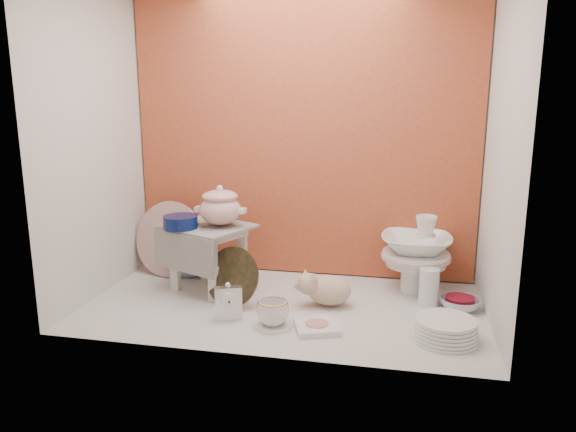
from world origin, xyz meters
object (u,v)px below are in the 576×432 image
step_stool (209,257)px  dinner_plate_stack (445,329)px  porcelain_tower (416,253)px  crystal_bowl (460,304)px  blue_white_vase (189,250)px  mantel_clock (228,301)px  plush_pig (329,290)px  floral_platter (169,239)px  soup_tureen (220,206)px  gold_rim_teacup (273,312)px

step_stool → dinner_plate_stack: bearing=6.4°
dinner_plate_stack → porcelain_tower: size_ratio=0.67×
crystal_bowl → porcelain_tower: porcelain_tower is taller
step_stool → dinner_plate_stack: (1.11, -0.36, -0.12)m
porcelain_tower → blue_white_vase: bearing=179.2°
mantel_clock → plush_pig: 0.47m
floral_platter → blue_white_vase: bearing=15.1°
crystal_bowl → porcelain_tower: (-0.20, 0.20, 0.17)m
dinner_plate_stack → step_stool: bearing=162.1°
plush_pig → crystal_bowl: size_ratio=1.48×
soup_tureen → porcelain_tower: size_ratio=0.63×
floral_platter → gold_rim_teacup: floral_platter is taller
mantel_clock → crystal_bowl: bearing=-6.4°
soup_tureen → plush_pig: 0.65m
gold_rim_teacup → floral_platter: bearing=142.0°
plush_pig → dinner_plate_stack: plush_pig is taller
soup_tureen → crystal_bowl: bearing=-1.2°
mantel_clock → porcelain_tower: (0.79, 0.52, 0.11)m
soup_tureen → crystal_bowl: soup_tureen is taller
blue_white_vase → crystal_bowl: blue_white_vase is taller
floral_platter → dinner_plate_stack: floral_platter is taller
mantel_clock → plush_pig: (0.40, 0.25, -0.01)m
step_stool → soup_tureen: size_ratio=1.60×
mantel_clock → gold_rim_teacup: (0.20, -0.03, -0.02)m
blue_white_vase → plush_pig: (0.79, -0.29, -0.06)m
crystal_bowl → plush_pig: bearing=-172.9°
step_stool → floral_platter: (-0.28, 0.17, 0.03)m
porcelain_tower → crystal_bowl: bearing=-45.7°
soup_tureen → blue_white_vase: size_ratio=0.88×
porcelain_tower → step_stool: bearing=-169.8°
mantel_clock → porcelain_tower: bearing=9.2°
step_stool → gold_rim_teacup: size_ratio=2.88×
step_stool → soup_tureen: bearing=23.7°
blue_white_vase → dinner_plate_stack: bearing=-23.2°
porcelain_tower → soup_tureen: bearing=-169.0°
dinner_plate_stack → porcelain_tower: bearing=101.7°
blue_white_vase → gold_rim_teacup: bearing=-43.7°
plush_pig → porcelain_tower: 0.49m
step_stool → floral_platter: size_ratio=0.95×
step_stool → crystal_bowl: (1.20, -0.02, -0.14)m
step_stool → mantel_clock: bearing=-34.2°
soup_tureen → porcelain_tower: bearing=11.0°
gold_rim_teacup → crystal_bowl: size_ratio=0.76×
floral_platter → porcelain_tower: bearing=0.5°
step_stool → crystal_bowl: 1.21m
mantel_clock → porcelain_tower: porcelain_tower is taller
soup_tureen → crystal_bowl: size_ratio=1.38×
floral_platter → plush_pig: size_ratio=1.56×
dinner_plate_stack → porcelain_tower: (-0.11, 0.54, 0.15)m
crystal_bowl → porcelain_tower: bearing=134.3°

